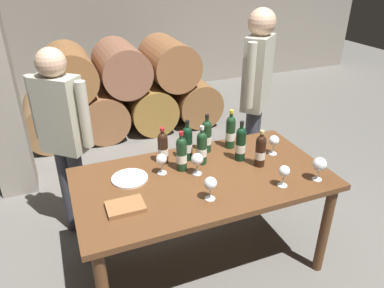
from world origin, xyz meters
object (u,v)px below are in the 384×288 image
at_px(wine_bottle_0, 187,143).
at_px(wine_bottle_6, 230,132).
at_px(wine_bottle_4, 202,147).
at_px(sommelier_presenting, 256,88).
at_px(wine_bottle_5, 241,143).
at_px(wine_glass_3, 284,172).
at_px(serving_plate, 130,178).
at_px(wine_bottle_2, 182,154).
at_px(wine_glass_5, 162,160).
at_px(tasting_notebook, 125,207).
at_px(wine_glass_2, 320,165).
at_px(wine_glass_4, 274,141).
at_px(wine_bottle_3, 163,148).
at_px(wine_bottle_7, 260,150).
at_px(dining_table, 203,188).
at_px(wine_bottle_1, 207,136).
at_px(taster_seated_left, 63,132).
at_px(wine_glass_0, 197,160).
at_px(wine_glass_1, 210,184).

xyz_separation_m(wine_bottle_0, wine_bottle_6, (0.37, 0.05, 0.00)).
bearing_deg(wine_bottle_4, sommelier_presenting, 36.90).
xyz_separation_m(wine_bottle_5, wine_glass_3, (0.09, -0.40, -0.03)).
relative_size(serving_plate, sommelier_presenting, 0.14).
bearing_deg(wine_glass_3, wine_bottle_2, 141.00).
height_order(wine_bottle_0, wine_bottle_5, wine_bottle_0).
height_order(wine_glass_5, tasting_notebook, wine_glass_5).
relative_size(wine_bottle_5, sommelier_presenting, 0.18).
bearing_deg(tasting_notebook, wine_glass_3, -7.66).
relative_size(wine_glass_2, wine_glass_5, 1.11).
bearing_deg(wine_bottle_5, wine_glass_4, -3.95).
distance_m(wine_bottle_3, wine_glass_2, 1.06).
relative_size(wine_bottle_3, sommelier_presenting, 0.16).
relative_size(wine_glass_4, serving_plate, 0.63).
bearing_deg(wine_bottle_0, wine_bottle_7, -31.86).
relative_size(wine_glass_3, tasting_notebook, 0.67).
xyz_separation_m(wine_bottle_3, wine_glass_2, (0.87, -0.60, -0.00)).
distance_m(dining_table, wine_bottle_3, 0.40).
bearing_deg(wine_bottle_6, wine_glass_3, -83.36).
distance_m(wine_bottle_1, wine_bottle_7, 0.42).
xyz_separation_m(wine_bottle_2, wine_glass_2, (0.79, -0.45, -0.01)).
xyz_separation_m(wine_bottle_2, wine_glass_5, (-0.14, 0.00, -0.02)).
bearing_deg(sommelier_presenting, tasting_notebook, -147.16).
height_order(wine_bottle_3, wine_glass_5, wine_bottle_3).
xyz_separation_m(wine_bottle_5, taster_seated_left, (-1.16, 0.61, 0.03)).
relative_size(wine_glass_0, wine_glass_4, 1.04).
relative_size(wine_bottle_7, sommelier_presenting, 0.16).
relative_size(wine_bottle_6, wine_glass_0, 1.96).
relative_size(dining_table, wine_bottle_5, 5.62).
distance_m(wine_bottle_1, sommelier_presenting, 0.81).
bearing_deg(wine_bottle_4, taster_seated_left, 148.05).
xyz_separation_m(wine_bottle_1, wine_bottle_7, (0.26, -0.33, -0.01)).
relative_size(wine_bottle_5, wine_glass_1, 1.96).
bearing_deg(wine_glass_3, wine_bottle_4, 128.56).
height_order(wine_bottle_4, wine_bottle_7, wine_bottle_4).
distance_m(wine_bottle_6, wine_glass_1, 0.70).
distance_m(wine_bottle_1, wine_glass_4, 0.50).
height_order(wine_bottle_2, taster_seated_left, taster_seated_left).
distance_m(wine_bottle_7, wine_glass_0, 0.45).
distance_m(wine_bottle_5, wine_bottle_7, 0.15).
distance_m(dining_table, wine_bottle_6, 0.53).
height_order(wine_bottle_5, wine_glass_4, wine_bottle_5).
distance_m(wine_bottle_0, tasting_notebook, 0.70).
relative_size(dining_table, wine_glass_4, 11.27).
bearing_deg(dining_table, wine_bottle_4, 69.98).
distance_m(dining_table, wine_glass_3, 0.56).
xyz_separation_m(dining_table, wine_bottle_5, (0.34, 0.11, 0.22)).
bearing_deg(wine_glass_0, taster_seated_left, 139.72).
relative_size(wine_bottle_7, wine_glass_4, 1.79).
height_order(wine_bottle_2, wine_bottle_3, wine_bottle_2).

